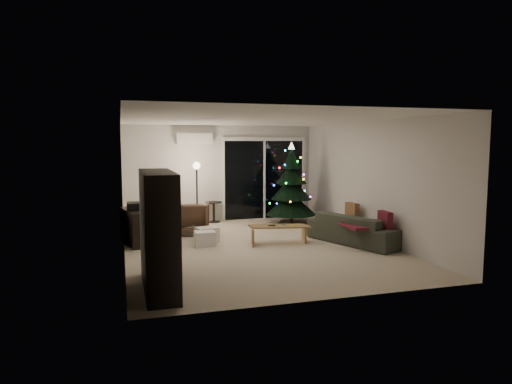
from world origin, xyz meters
TOP-DOWN VIEW (x-y plane):
  - room at (0.46, 1.49)m, footprint 6.50×7.51m
  - bookshelf at (-2.25, -2.18)m, footprint 0.50×1.67m
  - media_cabinet at (-2.25, 0.90)m, footprint 0.65×1.18m
  - stereo at (-2.25, 0.90)m, footprint 0.35×0.42m
  - armchair at (-1.03, 1.60)m, footprint 0.93×0.94m
  - ottoman at (-1.15, 1.63)m, footprint 0.64×0.64m
  - cardboard_box_a at (-0.95, 0.33)m, footprint 0.41×0.32m
  - cardboard_box_b at (-0.84, 0.70)m, footprint 0.48×0.40m
  - side_table at (-0.24, 2.99)m, footprint 0.54×0.54m
  - floor_lamp at (-0.78, 2.35)m, footprint 0.24×0.24m
  - sofa at (2.05, -0.32)m, footprint 1.48×2.21m
  - sofa_throw at (1.95, -0.32)m, footprint 0.64×1.48m
  - cushion_a at (2.30, 0.33)m, footprint 0.15×0.40m
  - cushion_b at (2.30, -0.97)m, footprint 0.15×0.40m
  - coffee_table at (0.53, 0.11)m, footprint 1.24×0.66m
  - remote_a at (0.38, 0.11)m, footprint 0.15×0.04m
  - remote_b at (0.63, 0.16)m, footprint 0.14×0.08m
  - christmas_tree at (1.61, 2.24)m, footprint 1.33×1.33m

SIDE VIEW (x-z plane):
  - cardboard_box_a at x=-0.95m, z-range 0.00..0.29m
  - cardboard_box_b at x=-0.84m, z-range 0.00..0.30m
  - coffee_table at x=0.53m, z-range 0.00..0.37m
  - ottoman at x=-1.15m, z-range 0.00..0.45m
  - side_table at x=-0.24m, z-range 0.00..0.53m
  - sofa at x=2.05m, z-range 0.00..0.60m
  - media_cabinet at x=-2.25m, z-range 0.00..0.70m
  - armchair at x=-1.03m, z-range 0.00..0.72m
  - remote_a at x=0.38m, z-range 0.37..0.39m
  - remote_b at x=0.63m, z-range 0.37..0.39m
  - sofa_throw at x=1.95m, z-range 0.41..0.46m
  - cushion_a at x=2.30m, z-range 0.35..0.74m
  - cushion_b at x=2.30m, z-range 0.35..0.74m
  - floor_lamp at x=-0.78m, z-range 0.00..1.52m
  - stereo at x=-2.25m, z-range 0.70..0.85m
  - bookshelf at x=-2.25m, z-range 0.00..1.65m
  - room at x=0.46m, z-range -0.28..2.32m
  - christmas_tree at x=1.61m, z-range 0.00..2.06m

